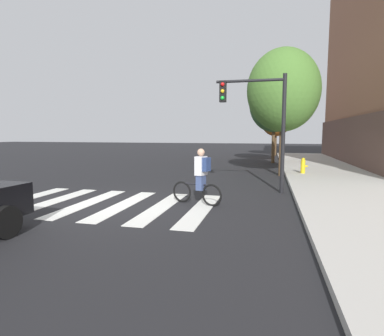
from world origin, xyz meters
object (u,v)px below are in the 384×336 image
fire_hydrant (303,166)px  street_tree_far (276,119)px  traffic_light_near (260,113)px  street_tree_mid (274,104)px  cyclist (200,177)px  street_tree_near (283,90)px

fire_hydrant → street_tree_far: 15.46m
traffic_light_near → street_tree_mid: bearing=86.8°
cyclist → fire_hydrant: bearing=63.7°
fire_hydrant → street_tree_near: 3.87m
traffic_light_near → street_tree_far: bearing=87.2°
street_tree_near → cyclist: bearing=-109.6°
street_tree_mid → fire_hydrant: bearing=-78.8°
cyclist → fire_hydrant: cyclist is taller
traffic_light_near → fire_hydrant: (2.04, 4.91, -2.33)m
traffic_light_near → street_tree_mid: (0.66, 11.89, 1.38)m
cyclist → street_tree_mid: street_tree_mid is taller
cyclist → fire_hydrant: (3.67, 7.43, -0.31)m
cyclist → street_tree_mid: 14.98m
street_tree_near → fire_hydrant: bearing=7.1°
traffic_light_near → street_tree_mid: size_ratio=0.67×
street_tree_near → street_tree_mid: size_ratio=1.00×
traffic_light_near → street_tree_near: (0.97, 4.78, 1.38)m
street_tree_mid → cyclist: bearing=-99.0°
fire_hydrant → cyclist: bearing=-116.3°
cyclist → street_tree_far: 22.87m
cyclist → traffic_light_near: 3.62m
traffic_light_near → street_tree_far: 20.07m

